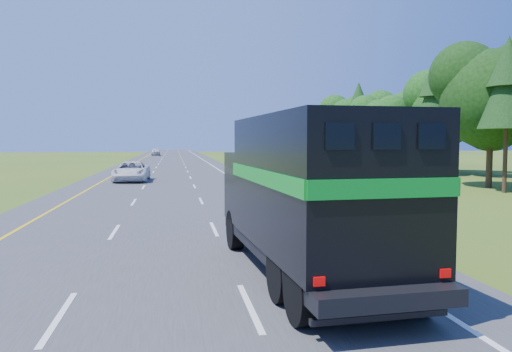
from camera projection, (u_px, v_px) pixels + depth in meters
The scene contains 7 objects.
road at pixel (171, 170), 56.98m from camera, with size 15.00×260.00×0.04m, color #38383A.
lane_markings at pixel (171, 170), 56.98m from camera, with size 11.15×260.00×0.01m.
tree_wall_right at pixel (488, 109), 41.11m from camera, with size 16.00×100.00×12.00m, color black, non-canonical shape.
horse_truck at pixel (309, 192), 12.08m from camera, with size 3.26×8.97×3.91m.
white_suv at pixel (132, 171), 41.27m from camera, with size 2.73×5.93×1.65m, color silver.
far_car at pixel (156, 152), 113.35m from camera, with size 2.00×4.98×1.70m, color silver.
delineator at pixel (390, 213), 19.12m from camera, with size 0.09×0.05×1.12m.
Camera 1 is at (0.35, -7.71, 3.38)m, focal length 35.00 mm.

